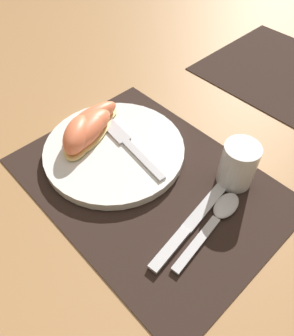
# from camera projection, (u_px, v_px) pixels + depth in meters

# --- Properties ---
(ground_plane) EXTENTS (3.00, 3.00, 0.00)m
(ground_plane) POSITION_uv_depth(u_px,v_px,m) (148.00, 182.00, 0.58)
(ground_plane) COLOR #A37547
(placemat) EXTENTS (0.46, 0.33, 0.00)m
(placemat) POSITION_uv_depth(u_px,v_px,m) (148.00, 181.00, 0.58)
(placemat) COLOR black
(placemat) RESTS_ON ground_plane
(plate) EXTENTS (0.26, 0.26, 0.02)m
(plate) POSITION_uv_depth(u_px,v_px,m) (115.00, 149.00, 0.61)
(plate) COLOR white
(plate) RESTS_ON placemat
(juice_glass) EXTENTS (0.06, 0.06, 0.08)m
(juice_glass) POSITION_uv_depth(u_px,v_px,m) (237.00, 167.00, 0.55)
(juice_glass) COLOR silver
(juice_glass) RESTS_ON placemat
(knife) EXTENTS (0.05, 0.21, 0.01)m
(knife) POSITION_uv_depth(u_px,v_px,m) (191.00, 223.00, 0.52)
(knife) COLOR #BCBCC1
(knife) RESTS_ON placemat
(spoon) EXTENTS (0.05, 0.17, 0.01)m
(spoon) POSITION_uv_depth(u_px,v_px,m) (219.00, 215.00, 0.52)
(spoon) COLOR #BCBCC1
(spoon) RESTS_ON placemat
(fork) EXTENTS (0.18, 0.04, 0.00)m
(fork) POSITION_uv_depth(u_px,v_px,m) (128.00, 144.00, 0.61)
(fork) COLOR #BCBCC1
(fork) RESTS_ON plate
(citrus_wedge_0) EXTENTS (0.04, 0.12, 0.04)m
(citrus_wedge_0) POSITION_uv_depth(u_px,v_px,m) (93.00, 118.00, 0.64)
(citrus_wedge_0) COLOR #F4DB84
(citrus_wedge_0) RESTS_ON plate
(citrus_wedge_1) EXTENTS (0.07, 0.12, 0.04)m
(citrus_wedge_1) POSITION_uv_depth(u_px,v_px,m) (89.00, 127.00, 0.62)
(citrus_wedge_1) COLOR #F4DB84
(citrus_wedge_1) RESTS_ON plate
(citrus_wedge_2) EXTENTS (0.09, 0.14, 0.04)m
(citrus_wedge_2) POSITION_uv_depth(u_px,v_px,m) (88.00, 131.00, 0.61)
(citrus_wedge_2) COLOR #F4DB84
(citrus_wedge_2) RESTS_ON plate
(citrus_wedge_3) EXTENTS (0.10, 0.11, 0.05)m
(citrus_wedge_3) POSITION_uv_depth(u_px,v_px,m) (78.00, 136.00, 0.60)
(citrus_wedge_3) COLOR #F4DB84
(citrus_wedge_3) RESTS_ON plate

